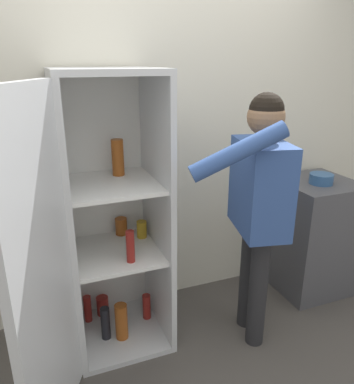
{
  "coord_description": "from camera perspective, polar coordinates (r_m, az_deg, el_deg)",
  "views": [
    {
      "loc": [
        -0.79,
        -1.5,
        1.79
      ],
      "look_at": [
        0.03,
        0.62,
        0.98
      ],
      "focal_mm": 35.0,
      "sensor_mm": 36.0,
      "label": 1
    }
  ],
  "objects": [
    {
      "name": "bowl",
      "position": [
        2.99,
        21.12,
        1.89
      ],
      "size": [
        0.17,
        0.17,
        0.08
      ],
      "color": "#335B8E",
      "rests_on": "counter"
    },
    {
      "name": "wall_back",
      "position": [
        2.66,
        -3.52,
        8.32
      ],
      "size": [
        7.0,
        0.06,
        2.55
      ],
      "color": "silver",
      "rests_on": "ground_plane"
    },
    {
      "name": "counter",
      "position": [
        3.22,
        19.77,
        -6.18
      ],
      "size": [
        0.56,
        0.57,
        0.91
      ],
      "color": "#4C4C51",
      "rests_on": "ground_plane"
    },
    {
      "name": "ground_plane",
      "position": [
        2.47,
        5.05,
        -27.08
      ],
      "size": [
        12.0,
        12.0,
        0.0
      ],
      "primitive_type": "plane",
      "color": "#4C4742"
    },
    {
      "name": "refrigerator",
      "position": [
        2.27,
        -11.65,
        -5.18
      ],
      "size": [
        0.89,
        1.17,
        1.75
      ],
      "color": "silver",
      "rests_on": "ground_plane"
    },
    {
      "name": "person",
      "position": [
        2.32,
        12.31,
        -0.39
      ],
      "size": [
        0.72,
        0.6,
        1.62
      ],
      "color": "#262628",
      "rests_on": "ground_plane"
    }
  ]
}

